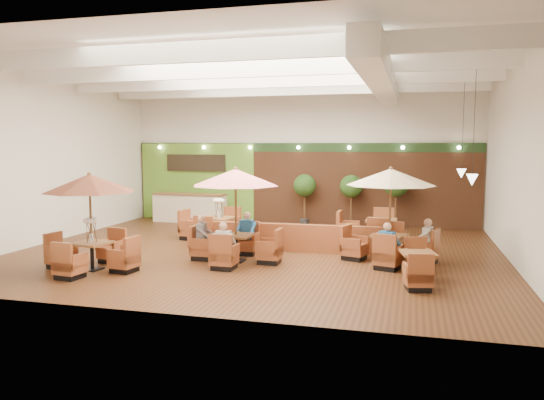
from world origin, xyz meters
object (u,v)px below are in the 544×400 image
(diner_3, at_px, (388,241))
(topiary_1, at_px, (351,188))
(topiary_2, at_px, (396,187))
(table_0, at_px, (90,204))
(diner_1, at_px, (246,229))
(diner_0, at_px, (224,240))
(booth_divider, at_px, (281,237))
(table_3, at_px, (212,227))
(table_4, at_px, (418,267))
(diner_4, at_px, (426,236))
(service_counter, at_px, (190,208))
(topiary_0, at_px, (305,187))
(table_2, at_px, (390,197))
(table_5, at_px, (371,232))
(table_1, at_px, (236,197))
(diner_2, at_px, (203,233))

(diner_3, bearing_deg, topiary_1, 129.07)
(topiary_1, height_order, topiary_2, topiary_2)
(table_0, relative_size, diner_1, 3.21)
(topiary_1, height_order, diner_0, topiary_1)
(booth_divider, height_order, diner_0, diner_0)
(booth_divider, height_order, table_3, table_3)
(booth_divider, relative_size, table_4, 2.50)
(table_0, distance_m, diner_4, 8.73)
(diner_1, bearing_deg, diner_4, -175.02)
(booth_divider, bearing_deg, service_counter, 134.38)
(table_0, bearing_deg, table_3, 80.17)
(diner_4, bearing_deg, topiary_1, 39.09)
(topiary_2, xyz_separation_m, diner_0, (-4.01, -7.65, -0.85))
(table_3, distance_m, topiary_0, 4.69)
(table_2, relative_size, table_5, 0.96)
(booth_divider, bearing_deg, table_1, -118.16)
(table_1, bearing_deg, table_5, 45.42)
(booth_divider, relative_size, topiary_1, 2.93)
(table_4, bearing_deg, diner_4, 72.07)
(table_0, xyz_separation_m, table_3, (1.41, 4.66, -1.23))
(table_1, height_order, topiary_0, table_1)
(table_5, relative_size, diner_2, 3.56)
(table_3, bearing_deg, service_counter, 131.91)
(table_4, bearing_deg, booth_divider, 135.12)
(table_0, height_order, diner_1, table_0)
(service_counter, distance_m, table_3, 4.43)
(table_5, bearing_deg, diner_3, -77.76)
(diner_0, relative_size, diner_1, 1.00)
(diner_2, bearing_deg, table_4, 74.23)
(table_0, xyz_separation_m, table_2, (7.23, 2.91, 0.07))
(service_counter, xyz_separation_m, diner_4, (9.16, -5.47, 0.16))
(table_1, bearing_deg, diner_4, 11.91)
(topiary_1, relative_size, diner_3, 2.69)
(table_3, xyz_separation_m, table_4, (6.56, -3.64, -0.13))
(table_1, bearing_deg, table_0, -149.80)
(table_3, height_order, topiary_1, topiary_1)
(topiary_2, distance_m, diner_4, 5.81)
(service_counter, bearing_deg, diner_0, -60.64)
(table_5, distance_m, topiary_2, 3.57)
(table_1, xyz_separation_m, diner_3, (4.03, 0.10, -1.02))
(diner_1, height_order, diner_3, diner_1)
(service_counter, distance_m, table_2, 9.94)
(service_counter, relative_size, diner_4, 3.97)
(topiary_0, xyz_separation_m, diner_4, (4.42, -5.67, -0.76))
(service_counter, distance_m, diner_0, 8.55)
(table_5, xyz_separation_m, diner_4, (1.60, -2.37, 0.35))
(table_1, distance_m, diner_4, 5.18)
(service_counter, relative_size, table_0, 1.21)
(diner_2, bearing_deg, table_2, 94.55)
(booth_divider, distance_m, table_5, 3.05)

